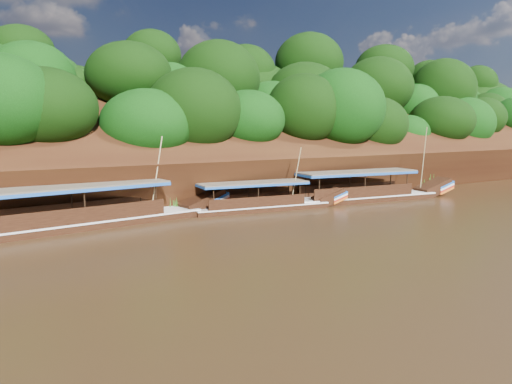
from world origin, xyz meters
TOP-DOWN VIEW (x-y plane):
  - ground at (0.00, 0.00)m, footprint 160.00×160.00m
  - riverbank at (-0.01, 22.73)m, footprint 120.00×30.06m
  - boat_0 at (10.36, 6.37)m, footprint 16.14×4.13m
  - boat_1 at (0.16, 7.09)m, footprint 12.78×3.42m
  - boat_2 at (-11.97, 7.74)m, footprint 17.49×4.48m
  - reeds at (-2.70, 9.64)m, footprint 51.45×2.39m

SIDE VIEW (x-z plane):
  - ground at x=0.00m, z-range 0.00..0.00m
  - boat_1 at x=0.16m, z-range -2.08..3.07m
  - boat_0 at x=10.36m, z-range -2.79..3.96m
  - boat_2 at x=-11.97m, z-range -2.47..3.70m
  - reeds at x=-2.70m, z-range -0.21..2.05m
  - riverbank at x=-0.01m, z-range -7.81..11.59m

